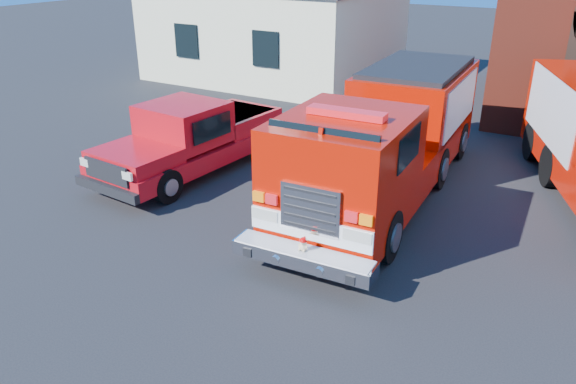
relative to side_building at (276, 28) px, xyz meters
The scene contains 4 objects.
ground 15.96m from the side_building, 55.30° to the right, with size 100.00×100.00×0.00m, color black.
side_building is the anchor object (origin of this frame).
fire_engine 14.27m from the side_building, 47.39° to the right, with size 3.08×9.47×2.88m.
pickup_truck 12.58m from the side_building, 68.94° to the right, with size 2.61×6.14×1.96m.
Camera 1 is at (5.14, -9.95, 5.81)m, focal length 35.00 mm.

